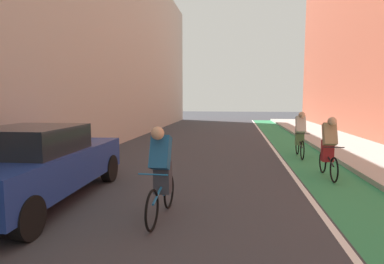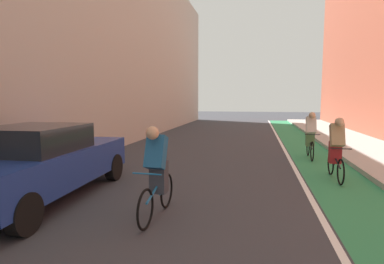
{
  "view_description": "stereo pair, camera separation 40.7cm",
  "coord_description": "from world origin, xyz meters",
  "px_view_note": "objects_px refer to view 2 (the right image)",
  "views": [
    {
      "loc": [
        0.83,
        4.21,
        2.06
      ],
      "look_at": [
        -0.07,
        10.67,
        1.37
      ],
      "focal_mm": 29.52,
      "sensor_mm": 36.0,
      "label": 1
    },
    {
      "loc": [
        1.23,
        4.28,
        2.06
      ],
      "look_at": [
        -0.07,
        10.67,
        1.37
      ],
      "focal_mm": 29.52,
      "sensor_mm": 36.0,
      "label": 2
    }
  ],
  "objects_px": {
    "cyclist_mid": "(157,172)",
    "cyclist_far": "(311,135)",
    "cyclist_trailing": "(336,148)",
    "parked_sedan_blue": "(41,162)"
  },
  "relations": [
    {
      "from": "cyclist_mid",
      "to": "cyclist_far",
      "type": "relative_size",
      "value": 1.0
    },
    {
      "from": "cyclist_mid",
      "to": "cyclist_trailing",
      "type": "relative_size",
      "value": 1.01
    },
    {
      "from": "cyclist_mid",
      "to": "cyclist_trailing",
      "type": "xyz_separation_m",
      "value": [
        3.66,
        3.38,
        -0.0
      ]
    },
    {
      "from": "parked_sedan_blue",
      "to": "cyclist_trailing",
      "type": "xyz_separation_m",
      "value": [
        6.26,
        2.9,
        0.02
      ]
    },
    {
      "from": "cyclist_far",
      "to": "parked_sedan_blue",
      "type": "bearing_deg",
      "value": -136.47
    },
    {
      "from": "parked_sedan_blue",
      "to": "cyclist_trailing",
      "type": "distance_m",
      "value": 6.9
    },
    {
      "from": "parked_sedan_blue",
      "to": "cyclist_trailing",
      "type": "bearing_deg",
      "value": 24.87
    },
    {
      "from": "parked_sedan_blue",
      "to": "cyclist_mid",
      "type": "bearing_deg",
      "value": -10.39
    },
    {
      "from": "cyclist_mid",
      "to": "cyclist_far",
      "type": "height_order",
      "value": "cyclist_far"
    },
    {
      "from": "cyclist_mid",
      "to": "cyclist_trailing",
      "type": "distance_m",
      "value": 4.98
    }
  ]
}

